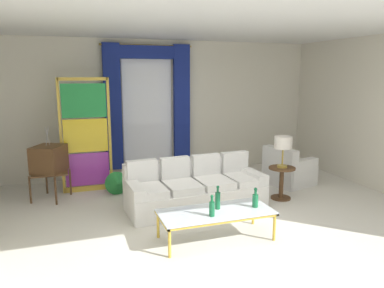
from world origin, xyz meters
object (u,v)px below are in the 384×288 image
bottle_amber_squat (212,208)px  armchair_white (288,171)px  coffee_table (216,213)px  table_lamp_brass (283,144)px  bottle_crystal_tall (218,199)px  stained_glass_divider (86,138)px  couch_white_long (194,189)px  round_side_table (281,180)px  peacock_figurine (117,184)px  vintage_tv (49,160)px  bottle_blue_decanter (255,199)px

bottle_amber_squat → armchair_white: bearing=39.1°
coffee_table → table_lamp_brass: 2.23m
bottle_crystal_tall → stained_glass_divider: 3.20m
couch_white_long → bottle_crystal_tall: bearing=-94.0°
coffee_table → round_side_table: size_ratio=2.64×
couch_white_long → armchair_white: size_ratio=2.38×
coffee_table → stained_glass_divider: bearing=118.8°
coffee_table → bottle_crystal_tall: 0.19m
armchair_white → peacock_figurine: armchair_white is taller
vintage_tv → coffee_table: bearing=-48.7°
bottle_blue_decanter → bottle_crystal_tall: (-0.53, 0.11, 0.03)m
round_side_table → bottle_crystal_tall: bearing=-147.6°
couch_white_long → bottle_amber_squat: 1.50m
couch_white_long → peacock_figurine: bearing=139.1°
vintage_tv → bottle_amber_squat: bearing=-51.9°
bottle_crystal_tall → bottle_amber_squat: size_ratio=1.14×
bottle_amber_squat → table_lamp_brass: table_lamp_brass is taller
coffee_table → stained_glass_divider: stained_glass_divider is taller
bottle_blue_decanter → armchair_white: armchair_white is taller
couch_white_long → peacock_figurine: (-1.18, 1.02, -0.09)m
bottle_blue_decanter → bottle_amber_squat: 0.72m
bottle_blue_decanter → round_side_table: (1.20, 1.20, -0.17)m
coffee_table → vintage_tv: (-2.22, 2.52, 0.35)m
couch_white_long → bottle_crystal_tall: 1.27m
bottle_amber_squat → couch_white_long: bearing=79.8°
couch_white_long → bottle_crystal_tall: (-0.09, -1.24, 0.24)m
table_lamp_brass → round_side_table: bearing=0.0°
armchair_white → table_lamp_brass: 1.21m
couch_white_long → round_side_table: 1.65m
peacock_figurine → round_side_table: bearing=-22.6°
bottle_crystal_tall → armchair_white: armchair_white is taller
vintage_tv → round_side_table: size_ratio=2.26×
armchair_white → round_side_table: 0.96m
bottle_crystal_tall → table_lamp_brass: table_lamp_brass is taller
round_side_table → bottle_amber_squat: bearing=-145.3°
coffee_table → peacock_figurine: 2.56m
bottle_crystal_tall → bottle_amber_squat: bearing=-128.4°
round_side_table → table_lamp_brass: (0.00, 0.00, 0.67)m
couch_white_long → table_lamp_brass: table_lamp_brass is taller
couch_white_long → bottle_amber_squat: (-0.26, -1.46, 0.22)m
vintage_tv → round_side_table: 4.24m
bottle_blue_decanter → peacock_figurine: 2.89m
bottle_blue_decanter → armchair_white: bearing=46.8°
bottle_crystal_tall → couch_white_long: bearing=86.0°
stained_glass_divider → table_lamp_brass: stained_glass_divider is taller
bottle_crystal_tall → round_side_table: size_ratio=0.57×
round_side_table → peacock_figurine: bearing=157.4°
bottle_blue_decanter → armchair_white: size_ratio=0.29×
bottle_crystal_tall → armchair_white: (2.34, 1.83, -0.26)m
couch_white_long → bottle_blue_decanter: (0.44, -1.35, 0.22)m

